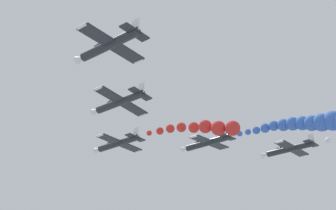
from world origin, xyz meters
TOP-DOWN VIEW (x-y plane):
  - airplane_lead at (5.80, 16.18)m, footprint 9.57×10.35m
  - smoke_trail_lead at (6.39, -2.24)m, footprint 2.90×16.86m
  - airplane_left_inner at (-5.16, 4.92)m, footprint 9.55×10.35m
  - airplane_right_inner at (16.85, 5.24)m, footprint 9.57×10.35m
  - smoke_trail_right_inner at (16.77, -16.26)m, footprint 3.46×21.41m
  - airplane_left_outer at (-17.46, -5.60)m, footprint 9.57×10.35m
  - airplane_right_outer at (27.97, -4.72)m, footprint 9.56×10.35m

SIDE VIEW (x-z plane):
  - smoke_trail_lead at x=6.39m, z-range 94.33..98.71m
  - smoke_trail_right_inner at x=16.77m, z-range 94.34..99.57m
  - airplane_lead at x=5.80m, z-range 97.16..99.49m
  - airplane_left_outer at x=-17.46m, z-range 97.43..99.77m
  - airplane_right_outer at x=27.97m, z-range 97.46..99.78m
  - airplane_left_inner at x=-5.16m, z-range 97.57..100.08m
  - airplane_right_inner at x=16.85m, z-range 97.82..100.16m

